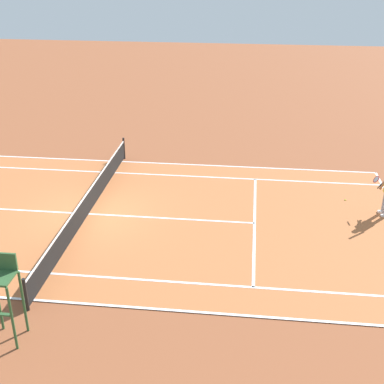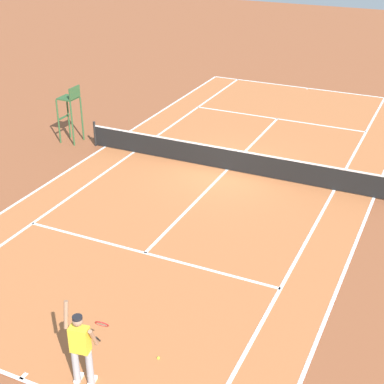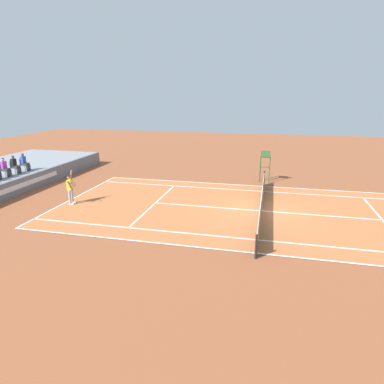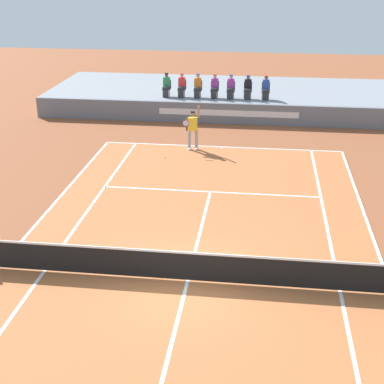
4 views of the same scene
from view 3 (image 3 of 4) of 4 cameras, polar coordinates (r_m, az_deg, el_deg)
ground_plane at (r=19.66m, az=11.67°, el=-3.23°), size 80.00×80.00×0.00m
court at (r=19.66m, az=11.68°, el=-3.21°), size 11.08×23.88×0.03m
net at (r=19.49m, az=11.76°, el=-1.79°), size 11.98×0.10×1.07m
barrier_wall at (r=25.36m, az=-27.08°, el=1.02°), size 21.03×0.25×1.10m
spectator_seated_4 at (r=25.90m, az=-29.36°, el=3.65°), size 0.44×0.60×1.27m
spectator_seated_5 at (r=26.57m, az=-28.05°, el=4.10°), size 0.44×0.60×1.27m
spectator_seated_6 at (r=27.28m, az=-26.75°, el=4.55°), size 0.44×0.60×1.27m
tennis_player at (r=21.53m, az=-20.11°, el=0.58°), size 0.75×0.72×2.08m
tennis_ball at (r=20.25m, az=-18.41°, el=-3.07°), size 0.07×0.07×0.07m
umpire_chair at (r=26.09m, az=12.42°, el=5.10°), size 0.77×0.77×2.44m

